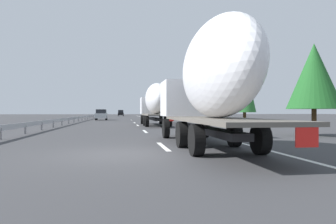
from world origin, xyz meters
The scene contains 19 objects.
ground_plane centered at (40.00, 0.00, 0.00)m, with size 260.00×260.00×0.00m, color #38383A.
lane_stripe_0 centered at (2.00, -1.80, 0.00)m, with size 3.20×0.20×0.01m, color white.
lane_stripe_1 centered at (11.74, -1.80, 0.00)m, with size 3.20×0.20×0.01m, color white.
lane_stripe_2 centered at (21.79, -1.80, 0.00)m, with size 3.20×0.20×0.01m, color white.
lane_stripe_3 centered at (29.67, -1.80, 0.00)m, with size 3.20×0.20×0.01m, color white.
lane_stripe_4 centered at (43.13, -1.80, 0.00)m, with size 3.20×0.20×0.01m, color white.
lane_stripe_5 centered at (42.13, -1.80, 0.00)m, with size 3.20×0.20×0.01m, color white.
edge_line_right centered at (45.00, -5.50, 0.00)m, with size 110.00×0.20×0.01m, color white.
truck_lead centered at (21.18, -3.60, 2.44)m, with size 12.02×2.55×4.29m.
truck_trailing centered at (1.41, -3.60, 2.68)m, with size 12.48×2.55×4.83m.
car_black_suv centered at (91.32, 0.08, 0.99)m, with size 4.75×1.89×1.99m.
car_silver_hatch centered at (43.32, 3.30, 0.93)m, with size 4.02×1.90×1.83m.
road_sign centered at (36.14, -6.70, 2.36)m, with size 0.10×0.90×3.42m.
tree_0 centered at (6.04, -11.34, 3.53)m, with size 3.14×3.14×5.48m.
tree_1 centered at (50.22, -10.10, 3.78)m, with size 3.28×3.28×6.05m.
tree_2 centered at (62.00, -12.59, 4.28)m, with size 2.75×2.75×6.97m.
tree_3 centered at (29.76, -12.76, 3.35)m, with size 3.20×3.20×5.12m.
tree_4 centered at (20.72, -13.18, 4.26)m, with size 2.43×2.43×7.18m.
guardrail_median centered at (43.00, 6.00, 0.58)m, with size 94.00×0.10×0.76m.
Camera 1 is at (-10.49, -0.09, 1.43)m, focal length 32.75 mm.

